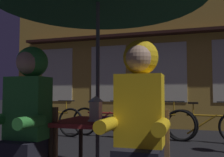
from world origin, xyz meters
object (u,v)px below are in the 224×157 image
(cafe_table, at_px, (98,131))
(bicycle_nearest, at_px, (52,121))
(bicycle_third, at_px, (155,124))
(lantern, at_px, (96,108))
(bicycle_second, at_px, (104,122))
(chair_left, at_px, (29,152))
(person_left_hooded, at_px, (26,111))
(person_right_hooded, at_px, (139,113))
(bicycle_fourth, at_px, (208,125))
(book, at_px, (104,118))

(cafe_table, distance_m, bicycle_nearest, 3.89)
(bicycle_nearest, bearing_deg, bicycle_third, 3.69)
(cafe_table, xyz_separation_m, lantern, (0.01, -0.09, 0.22))
(bicycle_second, bearing_deg, bicycle_third, -0.97)
(cafe_table, relative_size, chair_left, 0.85)
(cafe_table, relative_size, lantern, 3.20)
(cafe_table, xyz_separation_m, person_left_hooded, (-0.48, -0.43, 0.21))
(person_right_hooded, height_order, bicycle_fourth, person_right_hooded)
(lantern, xyz_separation_m, bicycle_nearest, (-2.33, 3.20, -0.51))
(bicycle_third, bearing_deg, bicycle_nearest, -176.31)
(book, bearing_deg, chair_left, -125.83)
(lantern, bearing_deg, person_right_hooded, -36.18)
(chair_left, relative_size, bicycle_second, 0.52)
(person_right_hooded, bearing_deg, bicycle_nearest, 128.26)
(person_left_hooded, bearing_deg, bicycle_nearest, 117.37)
(person_left_hooded, xyz_separation_m, book, (0.50, 0.53, -0.09))
(lantern, relative_size, bicycle_nearest, 0.14)
(bicycle_nearest, bearing_deg, person_right_hooded, -51.74)
(bicycle_third, relative_size, book, 8.40)
(chair_left, relative_size, person_right_hooded, 0.62)
(cafe_table, distance_m, chair_left, 0.62)
(bicycle_nearest, height_order, bicycle_second, same)
(lantern, bearing_deg, bicycle_third, 88.49)
(bicycle_third, bearing_deg, bicycle_fourth, -0.72)
(bicycle_nearest, xyz_separation_m, bicycle_fourth, (3.48, 0.14, 0.00))
(cafe_table, bearing_deg, person_left_hooded, -138.43)
(cafe_table, bearing_deg, person_right_hooded, -41.57)
(bicycle_second, relative_size, book, 8.36)
(person_left_hooded, distance_m, bicycle_nearest, 4.02)
(bicycle_nearest, relative_size, bicycle_fourth, 1.00)
(bicycle_nearest, distance_m, bicycle_third, 2.42)
(bicycle_third, bearing_deg, person_left_hooded, -98.97)
(bicycle_third, xyz_separation_m, bicycle_fourth, (1.06, -0.01, 0.00))
(person_right_hooded, xyz_separation_m, bicycle_third, (-0.38, 3.70, -0.50))
(cafe_table, distance_m, bicycle_third, 3.29)
(person_right_hooded, height_order, bicycle_nearest, person_right_hooded)
(book, bearing_deg, bicycle_third, 99.31)
(bicycle_nearest, relative_size, bicycle_third, 1.00)
(cafe_table, xyz_separation_m, book, (0.02, 0.11, 0.11))
(bicycle_third, bearing_deg, book, -91.47)
(lantern, height_order, bicycle_nearest, lantern)
(bicycle_second, bearing_deg, bicycle_nearest, -171.88)
(lantern, relative_size, person_left_hooded, 0.17)
(chair_left, distance_m, book, 0.74)
(cafe_table, distance_m, person_left_hooded, 0.67)
(bicycle_fourth, bearing_deg, person_right_hooded, -100.52)
(lantern, distance_m, bicycle_nearest, 3.99)
(cafe_table, height_order, person_left_hooded, person_left_hooded)
(chair_left, bearing_deg, lantern, 29.79)
(bicycle_second, distance_m, book, 3.39)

